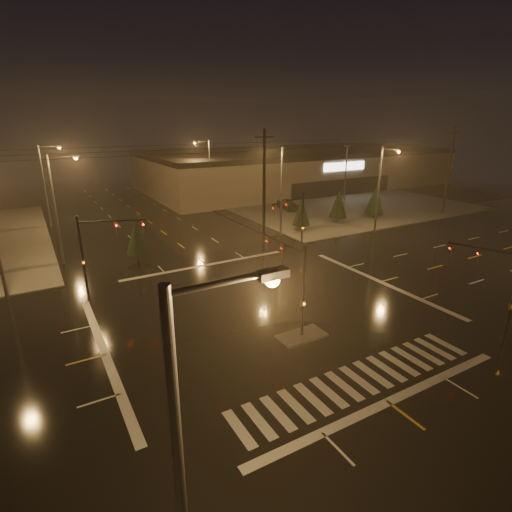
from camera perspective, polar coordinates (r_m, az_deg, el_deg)
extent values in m
plane|color=black|center=(28.42, 1.75, -7.94)|extent=(140.00, 140.00, 0.00)
cube|color=#4C4944|center=(68.57, 10.15, 7.85)|extent=(36.00, 36.00, 0.12)
cube|color=#4C4944|center=(25.48, 6.55, -11.26)|extent=(3.00, 1.60, 0.15)
cube|color=beige|center=(22.36, 14.43, -16.74)|extent=(15.00, 2.60, 0.01)
cube|color=beige|center=(21.30, 18.34, -19.19)|extent=(16.00, 0.50, 0.01)
cube|color=beige|center=(37.46, -7.07, -1.28)|extent=(16.00, 0.50, 0.01)
cube|color=black|center=(70.42, 14.36, 7.82)|extent=(50.00, 24.00, 0.08)
cube|color=#6B5C4C|center=(83.61, 5.87, 12.36)|extent=(60.00, 28.00, 7.00)
cube|color=black|center=(83.31, 5.94, 14.62)|extent=(60.20, 28.20, 0.80)
cube|color=white|center=(72.49, 12.53, 12.39)|extent=(9.00, 0.20, 1.40)
cube|color=black|center=(73.00, 12.30, 9.59)|extent=(22.00, 0.15, 2.80)
cylinder|color=black|center=(24.15, 6.81, -5.24)|extent=(0.18, 0.18, 6.00)
cylinder|color=black|center=(24.99, 3.98, 1.81)|extent=(0.12, 4.50, 0.12)
imported|color=#594707|center=(26.64, 1.56, 2.82)|extent=(0.16, 0.20, 1.00)
cube|color=#594707|center=(24.44, 6.75, -6.74)|extent=(0.25, 0.18, 0.35)
cylinder|color=black|center=(41.16, 6.65, 4.94)|extent=(0.18, 0.18, 6.00)
cylinder|color=black|center=(38.60, 4.70, 7.88)|extent=(4.74, 1.82, 0.12)
imported|color=#594707|center=(36.84, 2.64, 7.32)|extent=(0.24, 0.22, 1.00)
cube|color=#594707|center=(41.33, 6.61, 4.00)|extent=(0.25, 0.18, 0.35)
cylinder|color=black|center=(33.66, -23.59, 0.29)|extent=(0.18, 0.18, 6.00)
cylinder|color=black|center=(32.48, -19.88, 4.72)|extent=(4.74, 1.82, 0.12)
imported|color=#594707|center=(32.16, -15.92, 4.91)|extent=(0.24, 0.22, 1.00)
cube|color=#594707|center=(33.87, -23.44, -0.83)|extent=(0.25, 0.18, 0.35)
cylinder|color=black|center=(27.53, 29.76, 0.92)|extent=(1.48, 3.80, 0.12)
imported|color=#594707|center=(27.88, 26.17, 1.58)|extent=(0.22, 0.24, 1.00)
cube|color=#594707|center=(28.32, 32.65, -6.09)|extent=(0.25, 0.18, 0.35)
cylinder|color=#38383A|center=(10.37, -10.66, -30.38)|extent=(0.24, 0.24, 10.00)
cylinder|color=#38383A|center=(7.84, -4.50, -3.71)|extent=(2.40, 0.14, 0.14)
cube|color=#38383A|center=(8.35, 2.34, -2.59)|extent=(0.70, 0.30, 0.18)
sphere|color=orange|center=(8.40, 2.33, -3.42)|extent=(0.32, 0.32, 0.32)
cylinder|color=#38383A|center=(40.37, -26.73, 5.69)|extent=(0.24, 0.24, 10.00)
cylinder|color=#38383A|center=(39.80, -26.01, 12.69)|extent=(2.40, 0.14, 0.14)
cube|color=#38383A|center=(39.90, -24.40, 12.84)|extent=(0.70, 0.30, 0.18)
sphere|color=orange|center=(39.91, -24.37, 12.66)|extent=(0.32, 0.32, 0.32)
cylinder|color=#38383A|center=(56.15, -27.96, 8.70)|extent=(0.24, 0.24, 10.00)
cylinder|color=#38383A|center=(55.73, -27.48, 13.73)|extent=(2.40, 0.14, 0.14)
cube|color=#38383A|center=(55.81, -26.32, 13.84)|extent=(0.70, 0.30, 0.18)
sphere|color=orange|center=(55.82, -26.30, 13.71)|extent=(0.32, 0.32, 0.32)
cylinder|color=#38383A|center=(45.72, 3.66, 8.98)|extent=(0.24, 0.24, 10.00)
cylinder|color=#38383A|center=(44.50, 2.45, 14.96)|extent=(2.40, 0.14, 0.14)
cube|color=#38383A|center=(43.93, 1.20, 14.86)|extent=(0.70, 0.30, 0.18)
sphere|color=orange|center=(43.94, 1.19, 14.69)|extent=(0.32, 0.32, 0.32)
cylinder|color=#38383A|center=(63.19, -6.56, 11.64)|extent=(0.24, 0.24, 10.00)
cylinder|color=#38383A|center=(62.31, -7.78, 15.92)|extent=(2.40, 0.14, 0.14)
cube|color=#38383A|center=(61.91, -8.75, 15.81)|extent=(0.70, 0.30, 0.18)
sphere|color=orange|center=(61.91, -8.74, 15.69)|extent=(0.32, 0.32, 0.32)
cylinder|color=#38383A|center=(49.04, 17.08, 8.87)|extent=(0.24, 0.24, 10.00)
cylinder|color=#38383A|center=(47.70, 18.71, 14.29)|extent=(0.14, 2.40, 0.14)
cube|color=#38383A|center=(46.97, 19.72, 14.07)|extent=(0.30, 0.70, 0.18)
sphere|color=orange|center=(46.98, 19.70, 13.91)|extent=(0.32, 0.32, 0.32)
cylinder|color=black|center=(42.04, 1.16, 9.53)|extent=(0.32, 0.32, 12.00)
cube|color=black|center=(41.52, 1.21, 16.63)|extent=(2.20, 0.12, 0.12)
cylinder|color=black|center=(62.84, 25.80, 10.81)|extent=(0.32, 0.32, 12.00)
cube|color=black|center=(62.49, 26.50, 15.50)|extent=(2.20, 0.12, 0.12)
cylinder|color=black|center=(49.01, 6.45, 4.01)|extent=(0.18, 0.18, 0.70)
cone|color=black|center=(48.54, 6.53, 6.31)|extent=(2.13, 2.13, 3.33)
cylinder|color=black|center=(53.73, 11.56, 5.06)|extent=(0.18, 0.18, 0.70)
cone|color=black|center=(53.26, 11.72, 7.34)|extent=(2.34, 2.34, 3.65)
cylinder|color=black|center=(57.20, 16.43, 5.50)|extent=(0.18, 0.18, 0.70)
cone|color=black|center=(56.74, 16.65, 7.78)|extent=(2.53, 2.53, 3.95)
cylinder|color=black|center=(40.01, -16.44, -0.08)|extent=(0.18, 0.18, 0.70)
cone|color=black|center=(39.43, -16.71, 2.67)|extent=(2.12, 2.12, 3.31)
imported|color=black|center=(60.46, 4.62, 7.35)|extent=(2.40, 4.97, 1.64)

